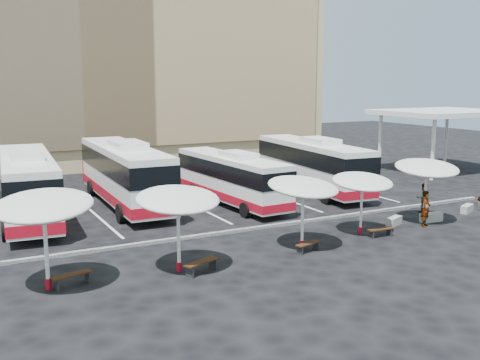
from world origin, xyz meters
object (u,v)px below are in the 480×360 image
sunshade_2 (303,187)px  passenger_1 (424,198)px  wood_bench_0 (72,277)px  sunshade_0 (43,206)px  sunshade_3 (362,182)px  wood_bench_3 (381,231)px  passenger_0 (426,209)px  bus_3 (312,163)px  wood_bench_1 (202,264)px  bus_1 (124,172)px  bus_2 (231,177)px  sunshade_1 (178,200)px  conc_bench_1 (431,217)px  sunshade_4 (427,168)px  wood_bench_2 (308,245)px  conc_bench_2 (467,209)px  conc_bench_0 (394,221)px  bus_0 (28,183)px

sunshade_2 → passenger_1: 10.87m
wood_bench_0 → sunshade_0: bearing=176.3°
sunshade_3 → passenger_1: (6.33, 1.97, -1.81)m
wood_bench_3 → passenger_0: 3.60m
bus_3 → wood_bench_1: bus_3 is taller
bus_1 → passenger_0: bearing=-42.8°
bus_1 → sunshade_3: bus_1 is taller
bus_2 → sunshade_0: sunshade_0 is taller
sunshade_1 → wood_bench_1: (0.73, -0.62, -2.60)m
sunshade_2 → conc_bench_1: size_ratio=3.01×
sunshade_0 → passenger_0: (19.32, 0.20, -2.23)m
bus_3 → sunshade_3: bus_3 is taller
sunshade_4 → wood_bench_3: size_ratio=3.12×
sunshade_4 → wood_bench_2: (-8.70, -1.52, -2.68)m
bus_2 → conc_bench_2: bus_2 is taller
bus_1 → sunshade_0: bearing=-115.8°
conc_bench_2 → bus_2: bearing=142.7°
wood_bench_3 → bus_3: bearing=71.8°
sunshade_2 → bus_2: bearing=82.1°
sunshade_4 → conc_bench_0: (-1.89, 0.27, -2.78)m
bus_2 → sunshade_3: bus_2 is taller
bus_2 → sunshade_2: same height
wood_bench_1 → conc_bench_2: 18.29m
bus_2 → sunshade_1: size_ratio=3.07×
conc_bench_2 → sunshade_4: bearing=-172.5°
bus_3 → sunshade_4: bearing=-83.2°
wood_bench_2 → wood_bench_3: bearing=4.8°
sunshade_3 → conc_bench_2: (8.62, 0.77, -2.46)m
bus_1 → wood_bench_2: bearing=-69.3°
bus_3 → sunshade_2: size_ratio=3.13×
sunshade_1 → wood_bench_0: (-4.19, 0.35, -2.63)m
sunshade_4 → sunshade_0: bearing=-177.5°
sunshade_4 → wood_bench_3: bearing=-164.5°
wood_bench_1 → sunshade_1: bearing=139.7°
wood_bench_2 → passenger_0: 8.19m
conc_bench_2 → wood_bench_1: bearing=-172.4°
sunshade_2 → wood_bench_2: 2.63m
conc_bench_0 → wood_bench_0: bearing=-176.1°
wood_bench_1 → passenger_1: (15.84, 3.61, 0.49)m
sunshade_4 → conc_bench_0: size_ratio=3.63×
conc_bench_2 → wood_bench_3: bearing=-168.4°
sunshade_3 → conc_bench_0: 3.71m
bus_1 → conc_bench_0: 16.32m
bus_1 → wood_bench_1: 13.85m
sunshade_1 → sunshade_4: size_ratio=0.81×
conc_bench_0 → passenger_1: bearing=22.0°
bus_0 → sunshade_0: (-0.88, -11.74, 1.15)m
conc_bench_2 → conc_bench_0: bearing=-177.6°
passenger_1 → wood_bench_1: bearing=37.5°
bus_3 → wood_bench_1: size_ratio=7.22×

